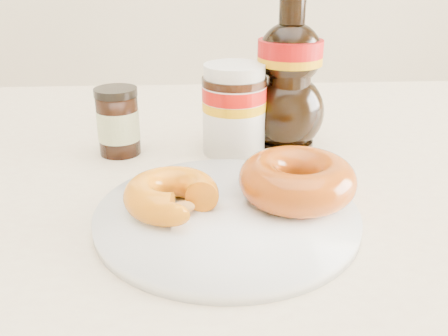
{
  "coord_description": "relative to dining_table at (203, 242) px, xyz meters",
  "views": [
    {
      "loc": [
        -0.0,
        -0.42,
        0.99
      ],
      "look_at": [
        0.02,
        0.05,
        0.79
      ],
      "focal_mm": 40.0,
      "sensor_mm": 36.0,
      "label": 1
    }
  ],
  "objects": [
    {
      "name": "plate",
      "position": [
        0.02,
        -0.1,
        0.09
      ],
      "size": [
        0.26,
        0.26,
        0.01
      ],
      "color": "white",
      "rests_on": "dining_table"
    },
    {
      "name": "donut_whole",
      "position": [
        0.09,
        -0.08,
        0.12
      ],
      "size": [
        0.14,
        0.14,
        0.04
      ],
      "primitive_type": "torus",
      "rotation": [
        0.0,
        0.0,
        -0.18
      ],
      "color": "#963F09",
      "rests_on": "plate"
    },
    {
      "name": "dark_jar",
      "position": [
        -0.1,
        0.09,
        0.13
      ],
      "size": [
        0.05,
        0.05,
        0.09
      ],
      "rotation": [
        0.0,
        0.0,
        -0.37
      ],
      "color": "black",
      "rests_on": "dining_table"
    },
    {
      "name": "dining_table",
      "position": [
        0.0,
        0.0,
        0.0
      ],
      "size": [
        1.4,
        0.9,
        0.75
      ],
      "color": "beige",
      "rests_on": "ground"
    },
    {
      "name": "donut_bitten",
      "position": [
        -0.03,
        -0.09,
        0.11
      ],
      "size": [
        0.1,
        0.1,
        0.03
      ],
      "primitive_type": "torus",
      "rotation": [
        0.0,
        0.0,
        -0.14
      ],
      "color": "orange",
      "rests_on": "plate"
    },
    {
      "name": "syrup_bottle",
      "position": [
        0.11,
        0.11,
        0.18
      ],
      "size": [
        0.1,
        0.08,
        0.19
      ],
      "primitive_type": null,
      "rotation": [
        0.0,
        0.0,
        0.01
      ],
      "color": "black",
      "rests_on": "dining_table"
    },
    {
      "name": "nutella_jar",
      "position": [
        0.04,
        0.09,
        0.15
      ],
      "size": [
        0.08,
        0.08,
        0.11
      ],
      "rotation": [
        0.0,
        0.0,
        0.17
      ],
      "color": "white",
      "rests_on": "dining_table"
    }
  ]
}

